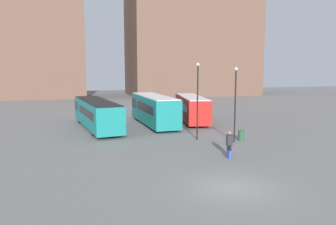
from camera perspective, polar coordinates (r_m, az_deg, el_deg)
The scene contains 11 objects.
ground_plane at distance 17.59m, azimuth 11.17°, elevation -12.77°, with size 160.00×160.00×0.00m, color slate.
building_block_left at distance 75.82m, azimuth -25.63°, elevation 15.44°, with size 28.11×11.00×34.72m.
building_block_right at distance 79.67m, azimuth 4.05°, elevation 15.19°, with size 29.10×16.62×33.22m.
bus_0 at distance 34.45m, azimuth -12.35°, elevation -0.07°, with size 4.22×12.64×2.88m.
bus_1 at distance 35.86m, azimuth -2.50°, elevation 0.64°, with size 2.97×10.88×3.19m.
bus_2 at distance 38.10m, azimuth 4.11°, elevation 0.83°, with size 4.09×10.28×2.93m.
traveler at distance 23.29m, azimuth 10.63°, elevation -4.97°, with size 0.48×0.48×1.79m.
suitcase at distance 22.98m, azimuth 10.58°, elevation -7.16°, with size 0.18×0.37×0.78m.
lamp_post_0 at distance 27.51m, azimuth 11.64°, elevation 2.32°, with size 0.28×0.28×6.22m.
lamp_post_1 at distance 28.02m, azimuth 5.17°, elevation 2.93°, with size 0.28×0.28×6.59m.
trash_bin at distance 28.75m, azimuth 12.63°, elevation -3.93°, with size 0.52×0.52×0.85m.
Camera 1 is at (-7.71, -14.59, 6.08)m, focal length 35.00 mm.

